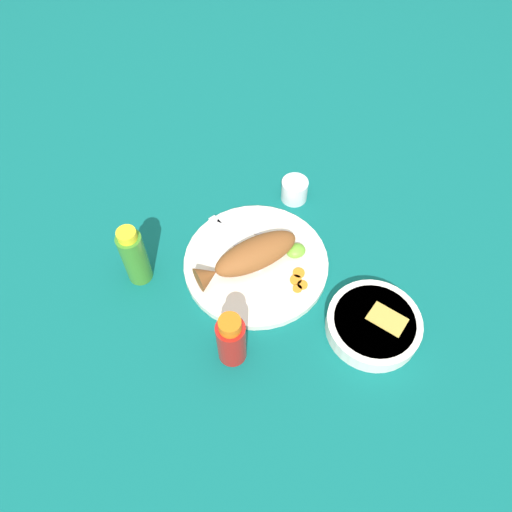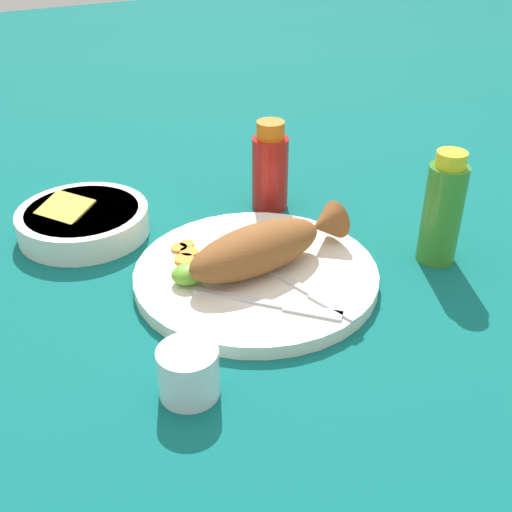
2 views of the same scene
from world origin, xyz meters
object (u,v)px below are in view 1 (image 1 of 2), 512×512
Objects in this scene: fork_near at (231,239)px; hot_sauce_bottle_red at (231,340)px; fried_fish at (250,256)px; salt_cup at (294,191)px; guacamole_bowl at (374,324)px; hot_sauce_bottle_green at (134,256)px; main_plate at (256,263)px; fork_far at (250,230)px.

hot_sauce_bottle_red is (-0.09, -0.25, 0.05)m from fork_near.
salt_cup is (0.17, 0.16, -0.02)m from fried_fish.
guacamole_bowl is at bearing -163.11° from fork_near.
hot_sauce_bottle_green is at bearing 155.28° from fried_fish.
hot_sauce_bottle_red is 0.43m from salt_cup.
hot_sauce_bottle_red is at bearing -123.11° from main_plate.
hot_sauce_bottle_green reaches higher than hot_sauce_bottle_red.
guacamole_bowl is (0.17, -0.23, 0.01)m from main_plate.
fork_far is at bearing -153.44° from salt_cup.
salt_cup is at bearing -108.60° from fork_far.
fried_fish is 0.21m from hot_sauce_bottle_red.
hot_sauce_bottle_green is at bearing 76.18° from fork_near.
fork_near is 0.36m from guacamole_bowl.
main_plate is 2.26× the size of fork_far.
guacamole_bowl is at bearing -9.76° from hot_sauce_bottle_red.
main_plate is 0.26m from hot_sauce_bottle_green.
hot_sauce_bottle_red is 0.89× the size of hot_sauce_bottle_green.
hot_sauce_bottle_red is at bearing 145.02° from fork_near.
fork_near is 0.95× the size of guacamole_bowl.
fork_near is 1.29× the size of hot_sauce_bottle_red.
fried_fish is 0.24m from hot_sauce_bottle_green.
hot_sauce_bottle_green is (-0.25, 0.06, 0.07)m from main_plate.
main_plate is 1.31× the size of fried_fish.
fork_far is at bearing 79.47° from main_plate.
fork_near is 0.22m from hot_sauce_bottle_green.
fried_fish is at bearing -137.61° from salt_cup.
fork_near is at bearing 123.34° from guacamole_bowl.
fork_far is 0.74× the size of guacamole_bowl.
hot_sauce_bottle_green reaches higher than main_plate.
fork_near is 2.85× the size of salt_cup.
fork_far is 0.35m from guacamole_bowl.
hot_sauce_bottle_red reaches higher than salt_cup.
fried_fish is 3.80× the size of salt_cup.
main_plate is 2.01× the size of hot_sauce_bottle_green.
guacamole_bowl is (0.20, -0.30, 0.00)m from fork_near.
fork_near is at bearing 113.17° from main_plate.
fork_near is 1.29× the size of fork_far.
fried_fish is 0.09m from fork_far.
fork_far is 0.27m from hot_sauce_bottle_green.
fork_near is 0.05m from fork_far.
hot_sauce_bottle_green is (-0.21, -0.01, 0.06)m from fork_near.
main_plate is 0.08m from fork_near.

